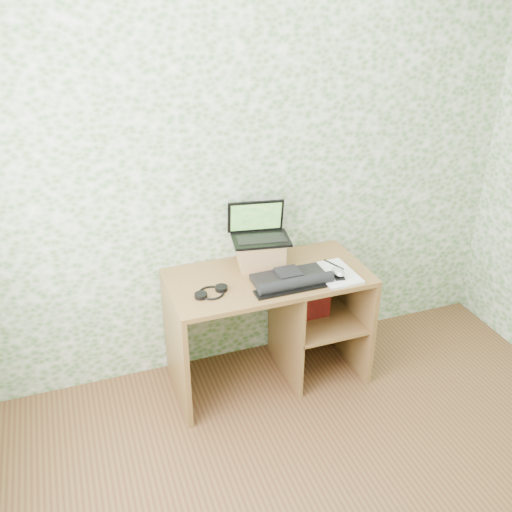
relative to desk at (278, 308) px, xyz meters
name	(u,v)px	position (x,y,z in m)	size (l,w,h in m)	color
wall_back	(251,171)	(-0.08, 0.28, 0.82)	(3.50, 3.50, 0.00)	white
desk	(278,308)	(0.00, 0.00, 0.00)	(1.20, 0.60, 0.75)	brown
riser	(261,253)	(-0.07, 0.12, 0.35)	(0.27, 0.23, 0.16)	#A47849
laptop	(259,230)	(-0.07, 0.15, 0.49)	(0.38, 0.29, 0.23)	black
keyboard	(292,280)	(0.02, -0.16, 0.29)	(0.49, 0.25, 0.07)	black
headphones	(211,292)	(-0.46, -0.12, 0.28)	(0.20, 0.18, 0.03)	black
notepad	(335,273)	(0.30, -0.15, 0.28)	(0.22, 0.32, 0.01)	white
mouse	(338,274)	(0.30, -0.20, 0.30)	(0.07, 0.11, 0.04)	silver
pen	(334,264)	(0.33, -0.07, 0.29)	(0.01, 0.01, 0.16)	black
red_box	(310,297)	(0.21, -0.03, 0.06)	(0.25, 0.08, 0.30)	#9E0F0E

